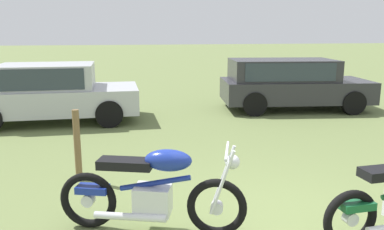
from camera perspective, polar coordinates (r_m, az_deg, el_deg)
motorcycle_blue at (r=4.45m, az=-5.69°, el=-10.89°), size 2.05×0.93×1.02m
car_silver at (r=10.22m, az=-19.75°, el=3.42°), size 4.04×1.92×1.43m
car_charcoal at (r=11.52m, az=13.83°, el=4.88°), size 4.27×2.26×1.43m
fence_post_wooden at (r=6.11m, az=-16.29°, el=-4.29°), size 0.10×0.10×1.09m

